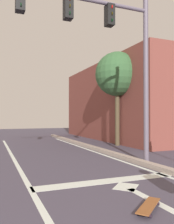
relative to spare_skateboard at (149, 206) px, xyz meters
The scene contains 10 objects.
lane_line_center 2.72m from the spare_skateboard, 124.78° to the left, with size 0.12×20.00×0.01m, color silver.
lane_line_curbside 2.81m from the spare_skateboard, 52.43° to the left, with size 0.12×20.00×0.01m, color silver.
stop_bar 1.77m from the spare_skateboard, 84.86° to the left, with size 3.41×0.40×0.01m, color silver.
lane_arrow_stem 0.50m from the spare_skateboard, 48.21° to the left, with size 0.16×1.40×0.01m, color silver.
lane_arrow_head 1.26m from the spare_skateboard, 74.88° to the left, with size 0.56×0.44×0.01m, color silver.
curb_strip 2.97m from the spare_skateboard, 48.61° to the left, with size 0.24×24.00×0.14m, color #A59589.
spare_skateboard is the anchor object (origin of this frame).
traffic_signal_mast 5.05m from the spare_skateboard, 77.26° to the left, with size 5.33×0.34×5.26m.
roadside_tree 9.11m from the spare_skateboard, 64.03° to the left, with size 2.25×2.25×4.76m.
building_block 13.90m from the spare_skateboard, 51.11° to the left, with size 9.47×11.12×4.80m, color brown.
Camera 1 is at (-0.66, 0.63, 1.48)m, focal length 38.42 mm.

